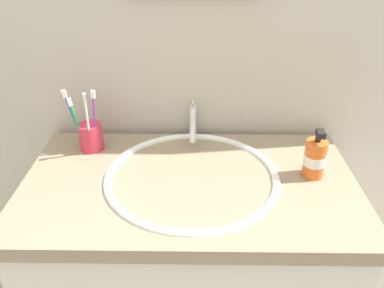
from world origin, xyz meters
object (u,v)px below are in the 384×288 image
object	(u,v)px
faucet	(193,121)
toothbrush_white	(88,120)
soap_dispenser	(315,158)
toothbrush_cup	(91,137)
toothbrush_blue	(73,117)
toothbrush_green	(77,122)
toothbrush_purple	(94,117)

from	to	relation	value
faucet	toothbrush_white	xyz separation A→B (m)	(-0.31, -0.12, 0.06)
toothbrush_white	soap_dispenser	bearing A→B (deg)	-9.21
toothbrush_cup	toothbrush_blue	distance (m)	0.09
toothbrush_cup	soap_dispenser	bearing A→B (deg)	-12.26
toothbrush_green	soap_dispenser	world-z (taller)	toothbrush_green
toothbrush_cup	toothbrush_white	bearing A→B (deg)	-77.95
toothbrush_blue	soap_dispenser	size ratio (longest dim) A/B	1.36
toothbrush_purple	soap_dispenser	xyz separation A→B (m)	(0.64, -0.13, -0.06)
faucet	soap_dispenser	xyz separation A→B (m)	(0.34, -0.22, -0.00)
soap_dispenser	toothbrush_green	bearing A→B (deg)	170.25
toothbrush_cup	soap_dispenser	size ratio (longest dim) A/B	0.58
toothbrush_cup	toothbrush_white	distance (m)	0.09
faucet	toothbrush_cup	distance (m)	0.33
toothbrush_white	toothbrush_purple	bearing A→B (deg)	53.94
toothbrush_blue	toothbrush_white	xyz separation A→B (m)	(0.05, -0.02, 0.00)
toothbrush_cup	toothbrush_green	world-z (taller)	toothbrush_green
toothbrush_green	toothbrush_white	world-z (taller)	toothbrush_white
toothbrush_white	toothbrush_purple	xyz separation A→B (m)	(0.02, 0.02, -0.00)
faucet	toothbrush_purple	world-z (taller)	toothbrush_purple
toothbrush_green	toothbrush_blue	distance (m)	0.02
toothbrush_purple	toothbrush_green	bearing A→B (deg)	-171.46
soap_dispenser	toothbrush_purple	bearing A→B (deg)	168.77
toothbrush_green	toothbrush_white	distance (m)	0.04
toothbrush_cup	toothbrush_purple	bearing A→B (deg)	-36.01
toothbrush_cup	toothbrush_blue	size ratio (longest dim) A/B	0.43
toothbrush_cup	toothbrush_purple	distance (m)	0.08
toothbrush_white	toothbrush_purple	size ratio (longest dim) A/B	1.02
toothbrush_green	toothbrush_cup	bearing A→B (deg)	39.85
toothbrush_cup	toothbrush_green	size ratio (longest dim) A/B	0.48
toothbrush_green	soap_dispenser	bearing A→B (deg)	-9.75
toothbrush_green	toothbrush_blue	bearing A→B (deg)	139.66
toothbrush_purple	toothbrush_white	bearing A→B (deg)	-126.06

